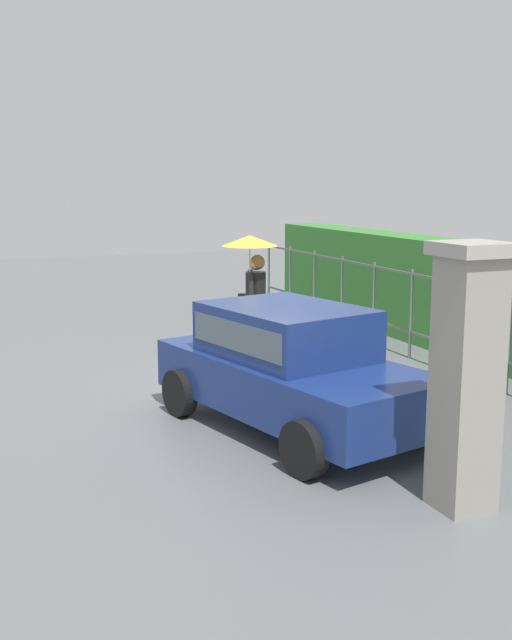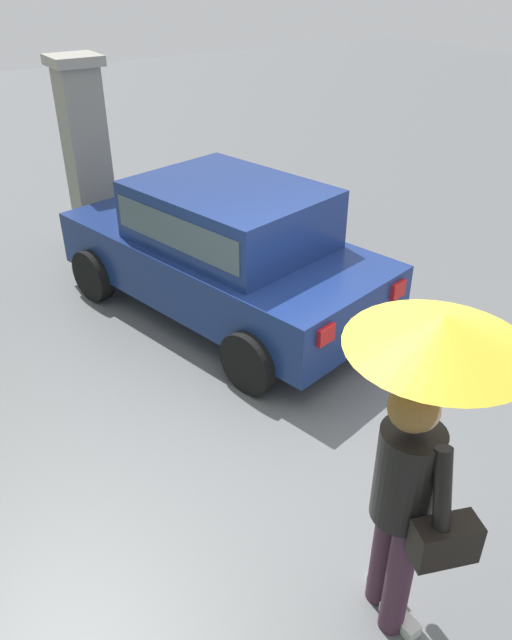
{
  "view_description": "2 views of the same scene",
  "coord_description": "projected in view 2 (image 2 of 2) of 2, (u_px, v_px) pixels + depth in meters",
  "views": [
    {
      "loc": [
        10.05,
        -4.06,
        2.94
      ],
      "look_at": [
        0.08,
        0.07,
        0.95
      ],
      "focal_mm": 42.58,
      "sensor_mm": 36.0,
      "label": 1
    },
    {
      "loc": [
        -3.06,
        2.67,
        3.49
      ],
      "look_at": [
        0.6,
        0.26,
        0.85
      ],
      "focal_mm": 34.5,
      "sensor_mm": 36.0,
      "label": 2
    }
  ],
  "objects": [
    {
      "name": "ground_plane",
      "position": [
        320.0,
        426.0,
        5.25
      ],
      "size": [
        40.0,
        40.0,
        0.0
      ],
      "primitive_type": "plane",
      "color": "slate"
    },
    {
      "name": "car",
      "position": [
        224.0,
        245.0,
        6.51
      ],
      "size": [
        3.97,
        2.5,
        1.48
      ],
      "rotation": [
        0.0,
        0.0,
        0.22
      ],
      "color": "navy",
      "rests_on": "ground"
    },
    {
      "name": "pedestrian",
      "position": [
        423.0,
        423.0,
        3.07
      ],
      "size": [
        0.92,
        0.92,
        2.05
      ],
      "rotation": [
        0.0,
        0.0,
        -1.92
      ],
      "color": "#47283D",
      "rests_on": "ground"
    },
    {
      "name": "gate_pillar",
      "position": [
        87.0,
        153.0,
        7.94
      ],
      "size": [
        0.6,
        0.6,
        2.42
      ],
      "color": "gray",
      "rests_on": "ground"
    }
  ]
}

